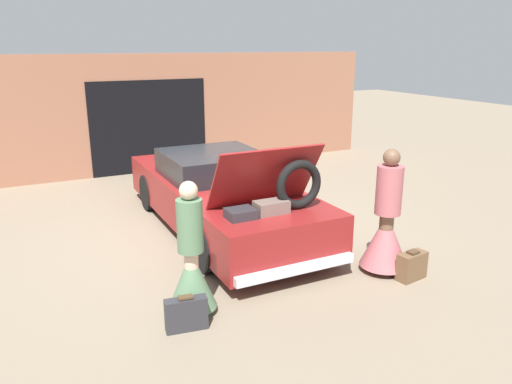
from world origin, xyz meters
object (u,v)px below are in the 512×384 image
Objects in this scene: car at (220,194)px; person_left at (192,267)px; suitcase_beside_left_person at (186,314)px; suitcase_beside_right_person at (412,266)px; person_right at (386,229)px.

person_left is (-1.37, -2.44, -0.02)m from car.
suitcase_beside_left_person reaches higher than suitcase_beside_right_person.
suitcase_beside_right_person is at bearing -3.03° from suitcase_beside_left_person.
person_right reaches higher than person_left.
person_right is (1.36, -2.55, 0.02)m from car.
car is at bearing 26.96° from person_right.
car is 2.92× the size of person_right.
person_left is at bearing -119.28° from car.
person_left is 3.60× the size of suitcase_beside_right_person.
person_left is 0.93× the size of person_right.
suitcase_beside_left_person is at bearing -43.40° from person_left.
person_left is at bearing 170.46° from suitcase_beside_right_person.
person_left reaches higher than suitcase_beside_left_person.
suitcase_beside_left_person is (-0.19, -0.32, -0.38)m from person_left.
suitcase_beside_left_person is (-2.92, -0.21, -0.42)m from person_right.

